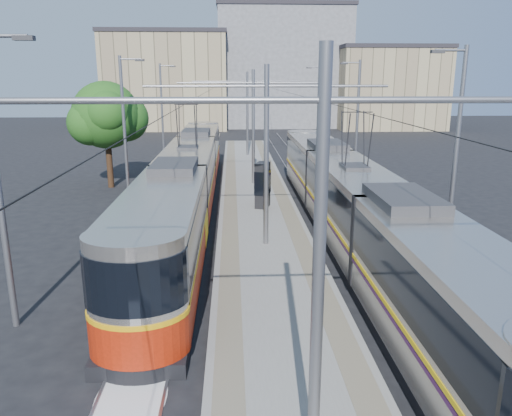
{
  "coord_description": "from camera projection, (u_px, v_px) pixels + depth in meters",
  "views": [
    {
      "loc": [
        -1.31,
        -11.15,
        6.81
      ],
      "look_at": [
        -0.37,
        8.71,
        1.6
      ],
      "focal_mm": 35.0,
      "sensor_mm": 36.0,
      "label": 1
    }
  ],
  "objects": [
    {
      "name": "rails",
      "position": [
        256.0,
        198.0,
        28.99
      ],
      "size": [
        8.71,
        70.0,
        0.03
      ],
      "color": "gray",
      "rests_on": "ground"
    },
    {
      "name": "tactile_strip_right",
      "position": [
        280.0,
        193.0,
        28.98
      ],
      "size": [
        0.7,
        50.0,
        0.01
      ],
      "primitive_type": "cube",
      "color": "gray",
      "rests_on": "platform"
    },
    {
      "name": "shelter",
      "position": [
        263.0,
        184.0,
        25.58
      ],
      "size": [
        0.92,
        1.19,
        2.32
      ],
      "rotation": [
        0.0,
        0.0,
        -0.29
      ],
      "color": "black",
      "rests_on": "platform"
    },
    {
      "name": "tree",
      "position": [
        111.0,
        116.0,
        31.02
      ],
      "size": [
        4.56,
        4.22,
        6.63
      ],
      "color": "#382314",
      "rests_on": "ground"
    },
    {
      "name": "catenary",
      "position": [
        258.0,
        124.0,
        25.09
      ],
      "size": [
        9.2,
        70.0,
        7.0
      ],
      "color": "slate",
      "rests_on": "platform"
    },
    {
      "name": "tram_right",
      "position": [
        353.0,
        202.0,
        20.44
      ],
      "size": [
        2.43,
        29.6,
        5.5
      ],
      "color": "black",
      "rests_on": "ground"
    },
    {
      "name": "tram_left",
      "position": [
        189.0,
        179.0,
        26.02
      ],
      "size": [
        2.43,
        31.3,
        5.5
      ],
      "color": "black",
      "rests_on": "ground"
    },
    {
      "name": "street_lamps",
      "position": [
        253.0,
        120.0,
        31.79
      ],
      "size": [
        15.18,
        38.22,
        8.0
      ],
      "color": "slate",
      "rests_on": "ground"
    },
    {
      "name": "building_left",
      "position": [
        168.0,
        81.0,
        68.46
      ],
      "size": [
        16.32,
        12.24,
        12.79
      ],
      "color": "tan",
      "rests_on": "ground"
    },
    {
      "name": "platform",
      "position": [
        256.0,
        196.0,
        28.95
      ],
      "size": [
        4.0,
        50.0,
        0.3
      ],
      "primitive_type": "cube",
      "color": "gray",
      "rests_on": "ground"
    },
    {
      "name": "building_right",
      "position": [
        388.0,
        88.0,
        68.13
      ],
      "size": [
        14.28,
        10.2,
        10.94
      ],
      "color": "tan",
      "rests_on": "ground"
    },
    {
      "name": "building_centre",
      "position": [
        282.0,
        67.0,
        72.59
      ],
      "size": [
        18.36,
        14.28,
        16.45
      ],
      "color": "gray",
      "rests_on": "ground"
    },
    {
      "name": "ground",
      "position": [
        287.0,
        356.0,
        12.56
      ],
      "size": [
        160.0,
        160.0,
        0.0
      ],
      "primitive_type": "plane",
      "color": "black",
      "rests_on": "ground"
    },
    {
      "name": "tactile_strip_left",
      "position": [
        231.0,
        194.0,
        28.85
      ],
      "size": [
        0.7,
        50.0,
        0.01
      ],
      "primitive_type": "cube",
      "color": "gray",
      "rests_on": "platform"
    }
  ]
}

